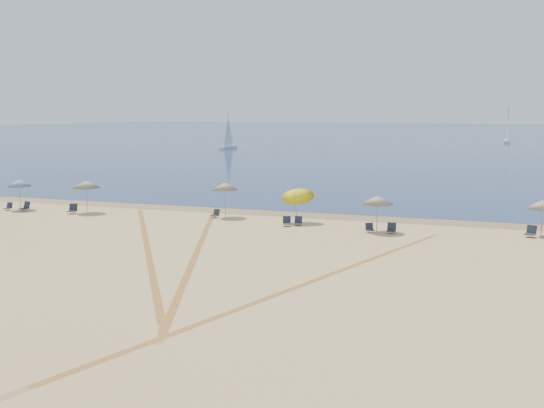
# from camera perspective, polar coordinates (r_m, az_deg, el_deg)

# --- Properties ---
(ground) EXTENTS (160.00, 160.00, 0.00)m
(ground) POSITION_cam_1_polar(r_m,az_deg,el_deg) (25.49, -14.62, -9.13)
(ground) COLOR tan
(ground) RESTS_ON ground
(ocean) EXTENTS (500.00, 500.00, 0.00)m
(ocean) POSITION_cam_1_polar(r_m,az_deg,el_deg) (245.75, 15.46, 6.30)
(ocean) COLOR #0C2151
(ocean) RESTS_ON ground
(wet_sand) EXTENTS (500.00, 500.00, 0.00)m
(wet_sand) POSITION_cam_1_polar(r_m,az_deg,el_deg) (46.89, 1.55, -0.89)
(wet_sand) COLOR olive
(wet_sand) RESTS_ON ground
(umbrella_0) EXTENTS (1.86, 1.86, 2.42)m
(umbrella_0) POSITION_cam_1_polar(r_m,az_deg,el_deg) (52.59, -22.02, 1.79)
(umbrella_0) COLOR gray
(umbrella_0) RESTS_ON ground
(umbrella_1) EXTENTS (2.10, 2.10, 2.49)m
(umbrella_1) POSITION_cam_1_polar(r_m,az_deg,el_deg) (49.34, -16.57, 1.74)
(umbrella_1) COLOR gray
(umbrella_1) RESTS_ON ground
(umbrella_2) EXTENTS (1.88, 1.88, 2.58)m
(umbrella_2) POSITION_cam_1_polar(r_m,az_deg,el_deg) (45.42, -4.30, 1.63)
(umbrella_2) COLOR gray
(umbrella_2) RESTS_ON ground
(umbrella_3) EXTENTS (2.29, 2.33, 2.73)m
(umbrella_3) POSITION_cam_1_polar(r_m,az_deg,el_deg) (43.04, 2.31, 1.01)
(umbrella_3) COLOR gray
(umbrella_3) RESTS_ON ground
(umbrella_4) EXTENTS (2.05, 2.05, 2.37)m
(umbrella_4) POSITION_cam_1_polar(r_m,az_deg,el_deg) (40.23, 9.57, 0.37)
(umbrella_4) COLOR gray
(umbrella_4) RESTS_ON ground
(umbrella_5) EXTENTS (1.92, 1.92, 2.28)m
(umbrella_5) POSITION_cam_1_polar(r_m,az_deg,el_deg) (41.76, 23.43, -0.04)
(umbrella_5) COLOR gray
(umbrella_5) RESTS_ON ground
(chair_0) EXTENTS (0.51, 0.59, 0.59)m
(chair_0) POSITION_cam_1_polar(r_m,az_deg,el_deg) (52.75, -22.85, -0.23)
(chair_0) COLOR black
(chair_0) RESTS_ON ground
(chair_1) EXTENTS (0.72, 0.80, 0.72)m
(chair_1) POSITION_cam_1_polar(r_m,az_deg,el_deg) (51.82, -21.53, -0.24)
(chair_1) COLOR black
(chair_1) RESTS_ON ground
(chair_2) EXTENTS (0.79, 0.86, 0.73)m
(chair_2) POSITION_cam_1_polar(r_m,az_deg,el_deg) (49.30, -17.68, -0.46)
(chair_2) COLOR black
(chair_2) RESTS_ON ground
(chair_3) EXTENTS (0.62, 0.68, 0.61)m
(chair_3) POSITION_cam_1_polar(r_m,az_deg,el_deg) (45.35, -5.16, -0.90)
(chair_3) COLOR black
(chair_3) RESTS_ON ground
(chair_4) EXTENTS (0.70, 0.76, 0.64)m
(chair_4) POSITION_cam_1_polar(r_m,az_deg,el_deg) (41.88, 1.36, -1.62)
(chair_4) COLOR black
(chair_4) RESTS_ON ground
(chair_5) EXTENTS (0.56, 0.64, 0.61)m
(chair_5) POSITION_cam_1_polar(r_m,az_deg,el_deg) (42.08, 2.39, -1.60)
(chair_5) COLOR black
(chair_5) RESTS_ON ground
(chair_6) EXTENTS (0.68, 0.72, 0.59)m
(chair_6) POSITION_cam_1_polar(r_m,az_deg,el_deg) (40.10, 8.88, -2.20)
(chair_6) COLOR black
(chair_6) RESTS_ON ground
(chair_7) EXTENTS (0.57, 0.67, 0.67)m
(chair_7) POSITION_cam_1_polar(r_m,az_deg,el_deg) (40.02, 10.82, -2.22)
(chair_7) COLOR black
(chair_7) RESTS_ON ground
(chair_8) EXTENTS (0.78, 0.84, 0.71)m
(chair_8) POSITION_cam_1_polar(r_m,az_deg,el_deg) (41.32, 22.50, -2.36)
(chair_8) COLOR black
(chair_8) RESTS_ON ground
(sailboat_0) EXTENTS (2.12, 5.03, 7.28)m
(sailboat_0) POSITION_cam_1_polar(r_m,az_deg,el_deg) (131.24, -4.00, 6.01)
(sailboat_0) COLOR white
(sailboat_0) RESTS_ON ocean
(sailboat_1) EXTENTS (1.64, 5.98, 8.86)m
(sailboat_1) POSITION_cam_1_polar(r_m,az_deg,el_deg) (167.03, 20.63, 6.16)
(sailboat_1) COLOR white
(sailboat_1) RESTS_ON ocean
(tire_tracks) EXTENTS (48.17, 42.65, 0.00)m
(tire_tracks) POSITION_cam_1_polar(r_m,az_deg,el_deg) (32.92, -5.63, -4.92)
(tire_tracks) COLOR tan
(tire_tracks) RESTS_ON ground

